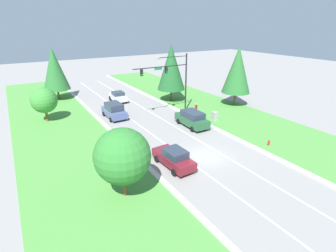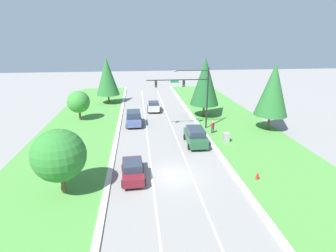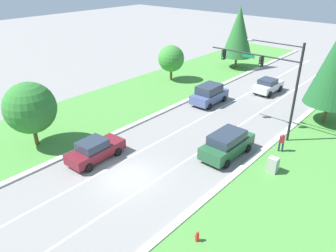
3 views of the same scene
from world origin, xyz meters
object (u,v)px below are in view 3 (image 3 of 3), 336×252
object	(u,v)px
slate_blue_suv	(209,94)
oak_near_left_tree	(171,59)
fire_hydrant	(197,237)
conifer_far_right_tree	(336,65)
burgundy_sedan	(95,150)
oak_far_left_tree	(30,108)
forest_suv	(227,144)
conifer_mid_left_tree	(239,32)
traffic_signal_mast	(271,73)
pedestrian	(282,142)
silver_sedan	(268,85)
utility_cabinet	(273,165)

from	to	relation	value
slate_blue_suv	oak_near_left_tree	size ratio (longest dim) A/B	1.00
fire_hydrant	conifer_far_right_tree	world-z (taller)	conifer_far_right_tree
burgundy_sedan	oak_far_left_tree	distance (m)	6.27
forest_suv	slate_blue_suv	xyz separation A→B (m)	(-7.20, 8.03, 0.03)
oak_near_left_tree	conifer_mid_left_tree	world-z (taller)	conifer_mid_left_tree
traffic_signal_mast	conifer_mid_left_tree	bearing A→B (deg)	127.10
forest_suv	conifer_mid_left_tree	size ratio (longest dim) A/B	0.59
oak_near_left_tree	oak_far_left_tree	bearing A→B (deg)	-82.59
slate_blue_suv	pedestrian	distance (m)	11.28
slate_blue_suv	conifer_far_right_tree	distance (m)	12.26
slate_blue_suv	traffic_signal_mast	bearing A→B (deg)	-20.09
traffic_signal_mast	oak_near_left_tree	distance (m)	16.93
forest_suv	silver_sedan	size ratio (longest dim) A/B	1.17
burgundy_sedan	slate_blue_suv	world-z (taller)	slate_blue_suv
burgundy_sedan	conifer_far_right_tree	bearing A→B (deg)	56.56
pedestrian	conifer_far_right_tree	world-z (taller)	conifer_far_right_tree
traffic_signal_mast	fire_hydrant	xyz separation A→B (m)	(3.23, -14.11, -5.15)
slate_blue_suv	conifer_far_right_tree	xyz separation A→B (m)	(10.98, 3.05, 4.50)
traffic_signal_mast	pedestrian	size ratio (longest dim) A/B	4.89
forest_suv	oak_far_left_tree	size ratio (longest dim) A/B	0.92
fire_hydrant	conifer_far_right_tree	size ratio (longest dim) A/B	0.08
utility_cabinet	oak_far_left_tree	bearing A→B (deg)	-151.22
silver_sedan	conifer_far_right_tree	world-z (taller)	conifer_far_right_tree
pedestrian	oak_near_left_tree	size ratio (longest dim) A/B	0.37
forest_suv	burgundy_sedan	bearing A→B (deg)	-134.04
conifer_mid_left_tree	pedestrian	bearing A→B (deg)	-50.98
slate_blue_suv	fire_hydrant	xyz separation A→B (m)	(10.83, -16.79, -0.70)
oak_far_left_tree	conifer_mid_left_tree	distance (m)	30.71
silver_sedan	conifer_mid_left_tree	size ratio (longest dim) A/B	0.50
silver_sedan	pedestrian	size ratio (longest dim) A/B	2.52
slate_blue_suv	oak_far_left_tree	size ratio (longest dim) A/B	0.84
burgundy_sedan	fire_hydrant	world-z (taller)	burgundy_sedan
fire_hydrant	oak_near_left_tree	size ratio (longest dim) A/B	0.15
utility_cabinet	oak_near_left_tree	size ratio (longest dim) A/B	0.27
burgundy_sedan	conifer_far_right_tree	world-z (taller)	conifer_far_right_tree
forest_suv	fire_hydrant	distance (m)	9.51
burgundy_sedan	silver_sedan	xyz separation A→B (m)	(3.29, 22.35, 0.02)
burgundy_sedan	oak_near_left_tree	world-z (taller)	oak_near_left_tree
forest_suv	conifer_far_right_tree	bearing A→B (deg)	72.38
traffic_signal_mast	pedestrian	bearing A→B (deg)	-39.18
traffic_signal_mast	burgundy_sedan	xyz separation A→B (m)	(-7.59, -12.46, -4.65)
forest_suv	silver_sedan	bearing A→B (deg)	105.62
burgundy_sedan	pedestrian	xyz separation A→B (m)	(10.20, 10.34, 0.09)
pedestrian	conifer_mid_left_tree	xyz separation A→B (m)	(-15.00, 18.51, 4.18)
silver_sedan	oak_far_left_tree	world-z (taller)	oak_far_left_tree
fire_hydrant	burgundy_sedan	bearing A→B (deg)	171.36
utility_cabinet	slate_blue_suv	bearing A→B (deg)	144.12
slate_blue_suv	utility_cabinet	distance (m)	13.54
utility_cabinet	pedestrian	size ratio (longest dim) A/B	0.72
oak_near_left_tree	fire_hydrant	bearing A→B (deg)	-46.57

